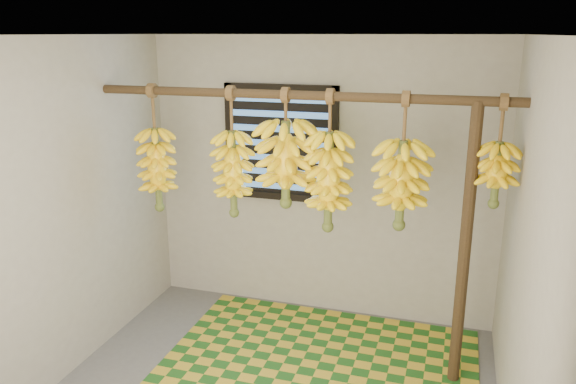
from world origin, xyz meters
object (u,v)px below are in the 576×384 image
(support_post, at_px, (465,250))
(banana_bunch_b, at_px, (286,164))
(woven_mat, at_px, (316,369))
(banana_bunch_a, at_px, (157,169))
(banana_bunch_e, at_px, (401,185))
(banana_bunch_c, at_px, (233,174))
(banana_bunch_f, at_px, (496,174))
(banana_bunch_d, at_px, (329,181))

(support_post, bearing_deg, banana_bunch_b, -180.00)
(support_post, height_order, woven_mat, support_post)
(banana_bunch_a, distance_m, banana_bunch_b, 1.04)
(support_post, height_order, banana_bunch_e, banana_bunch_e)
(woven_mat, bearing_deg, banana_bunch_e, 18.45)
(banana_bunch_c, bearing_deg, banana_bunch_e, -0.00)
(banana_bunch_b, height_order, banana_bunch_c, same)
(banana_bunch_b, bearing_deg, banana_bunch_f, 0.00)
(support_post, xyz_separation_m, banana_bunch_f, (0.15, 0.00, 0.54))
(banana_bunch_c, relative_size, banana_bunch_e, 1.03)
(support_post, height_order, banana_bunch_f, banana_bunch_f)
(banana_bunch_a, distance_m, banana_bunch_d, 1.35)
(banana_bunch_b, relative_size, banana_bunch_d, 0.85)
(banana_bunch_e, bearing_deg, banana_bunch_c, 180.00)
(banana_bunch_e, bearing_deg, banana_bunch_a, 180.00)
(woven_mat, distance_m, banana_bunch_d, 1.41)
(support_post, height_order, banana_bunch_a, banana_bunch_a)
(banana_bunch_a, height_order, banana_bunch_f, same)
(banana_bunch_f, bearing_deg, banana_bunch_e, 180.00)
(banana_bunch_b, distance_m, banana_bunch_e, 0.82)
(banana_bunch_a, relative_size, banana_bunch_f, 1.34)
(banana_bunch_e, bearing_deg, woven_mat, -161.55)
(support_post, bearing_deg, banana_bunch_a, 180.00)
(support_post, xyz_separation_m, banana_bunch_c, (-1.67, 0.00, 0.41))
(banana_bunch_a, xyz_separation_m, banana_bunch_e, (1.85, 0.00, 0.02))
(banana_bunch_c, bearing_deg, banana_bunch_a, -180.00)
(support_post, distance_m, banana_bunch_e, 0.61)
(banana_bunch_a, bearing_deg, banana_bunch_d, 0.00)
(banana_bunch_d, bearing_deg, banana_bunch_a, 180.00)
(banana_bunch_c, height_order, banana_bunch_e, same)
(woven_mat, xyz_separation_m, banana_bunch_a, (-1.33, 0.18, 1.40))
(support_post, bearing_deg, banana_bunch_f, 0.00)
(banana_bunch_e, bearing_deg, support_post, 0.00)
(banana_bunch_d, distance_m, banana_bunch_e, 0.50)
(banana_bunch_f, bearing_deg, banana_bunch_a, 180.00)
(woven_mat, relative_size, banana_bunch_f, 3.18)
(support_post, relative_size, banana_bunch_d, 2.00)
(woven_mat, relative_size, banana_bunch_c, 2.40)
(support_post, bearing_deg, banana_bunch_e, 180.00)
(woven_mat, bearing_deg, support_post, 10.24)
(banana_bunch_d, height_order, banana_bunch_f, same)
(banana_bunch_b, xyz_separation_m, banana_bunch_d, (0.32, 0.00, -0.11))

